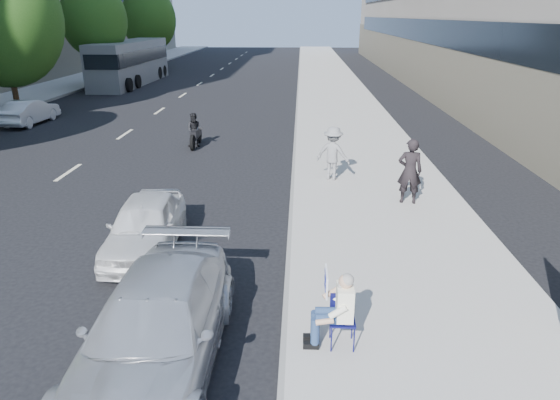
{
  "coord_description": "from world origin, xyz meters",
  "views": [
    {
      "loc": [
        1.68,
        -8.52,
        5.23
      ],
      "look_at": [
        1.22,
        2.59,
        1.09
      ],
      "focal_mm": 32.0,
      "sensor_mm": 36.0,
      "label": 1
    }
  ],
  "objects_px": {
    "white_sedan_near": "(145,225)",
    "white_sedan_mid": "(29,112)",
    "motorcycle": "(195,132)",
    "seated_protester": "(336,306)",
    "jogger": "(333,153)",
    "bus": "(130,63)",
    "pedestrian_woman": "(410,171)",
    "parked_sedan": "(156,328)"
  },
  "relations": [
    {
      "from": "jogger",
      "to": "bus",
      "type": "height_order",
      "value": "bus"
    },
    {
      "from": "white_sedan_mid",
      "to": "motorcycle",
      "type": "distance_m",
      "value": 10.28
    },
    {
      "from": "jogger",
      "to": "bus",
      "type": "bearing_deg",
      "value": -35.69
    },
    {
      "from": "pedestrian_woman",
      "to": "bus",
      "type": "relative_size",
      "value": 0.15
    },
    {
      "from": "pedestrian_woman",
      "to": "bus",
      "type": "distance_m",
      "value": 31.56
    },
    {
      "from": "pedestrian_woman",
      "to": "white_sedan_near",
      "type": "xyz_separation_m",
      "value": [
        -6.68,
        -3.08,
        -0.45
      ]
    },
    {
      "from": "white_sedan_near",
      "to": "white_sedan_mid",
      "type": "relative_size",
      "value": 1.0
    },
    {
      "from": "parked_sedan",
      "to": "white_sedan_near",
      "type": "distance_m",
      "value": 4.34
    },
    {
      "from": "motorcycle",
      "to": "seated_protester",
      "type": "bearing_deg",
      "value": -71.0
    },
    {
      "from": "jogger",
      "to": "motorcycle",
      "type": "height_order",
      "value": "jogger"
    },
    {
      "from": "pedestrian_woman",
      "to": "white_sedan_mid",
      "type": "bearing_deg",
      "value": -26.46
    },
    {
      "from": "seated_protester",
      "to": "jogger",
      "type": "xyz_separation_m",
      "value": [
        0.45,
        8.8,
        0.15
      ]
    },
    {
      "from": "seated_protester",
      "to": "pedestrian_woman",
      "type": "relative_size",
      "value": 0.7
    },
    {
      "from": "motorcycle",
      "to": "pedestrian_woman",
      "type": "bearing_deg",
      "value": -43.48
    },
    {
      "from": "seated_protester",
      "to": "motorcycle",
      "type": "distance_m",
      "value": 14.38
    },
    {
      "from": "pedestrian_woman",
      "to": "white_sedan_near",
      "type": "bearing_deg",
      "value": 31.55
    },
    {
      "from": "pedestrian_woman",
      "to": "motorcycle",
      "type": "relative_size",
      "value": 0.92
    },
    {
      "from": "white_sedan_near",
      "to": "seated_protester",
      "type": "bearing_deg",
      "value": -44.5
    },
    {
      "from": "white_sedan_mid",
      "to": "motorcycle",
      "type": "xyz_separation_m",
      "value": [
        9.34,
        -4.3,
        0.02
      ]
    },
    {
      "from": "seated_protester",
      "to": "motorcycle",
      "type": "bearing_deg",
      "value": 110.43
    },
    {
      "from": "white_sedan_mid",
      "to": "bus",
      "type": "xyz_separation_m",
      "value": [
        0.17,
        15.71,
        1.02
      ]
    },
    {
      "from": "jogger",
      "to": "motorcycle",
      "type": "bearing_deg",
      "value": -16.88
    },
    {
      "from": "white_sedan_mid",
      "to": "bus",
      "type": "bearing_deg",
      "value": -87.5
    },
    {
      "from": "seated_protester",
      "to": "white_sedan_near",
      "type": "height_order",
      "value": "seated_protester"
    },
    {
      "from": "pedestrian_woman",
      "to": "white_sedan_near",
      "type": "height_order",
      "value": "pedestrian_woman"
    },
    {
      "from": "white_sedan_mid",
      "to": "pedestrian_woman",
      "type": "bearing_deg",
      "value": 149.82
    },
    {
      "from": "seated_protester",
      "to": "motorcycle",
      "type": "relative_size",
      "value": 0.64
    },
    {
      "from": "white_sedan_near",
      "to": "white_sedan_mid",
      "type": "xyz_separation_m",
      "value": [
        -10.17,
        14.14,
        -0.02
      ]
    },
    {
      "from": "seated_protester",
      "to": "jogger",
      "type": "height_order",
      "value": "jogger"
    },
    {
      "from": "white_sedan_mid",
      "to": "parked_sedan",
      "type": "bearing_deg",
      "value": 125.5
    },
    {
      "from": "white_sedan_mid",
      "to": "motorcycle",
      "type": "bearing_deg",
      "value": 158.43
    },
    {
      "from": "white_sedan_near",
      "to": "white_sedan_mid",
      "type": "distance_m",
      "value": 17.42
    },
    {
      "from": "seated_protester",
      "to": "bus",
      "type": "relative_size",
      "value": 0.11
    },
    {
      "from": "white_sedan_near",
      "to": "jogger",
      "type": "bearing_deg",
      "value": 44.46
    },
    {
      "from": "white_sedan_near",
      "to": "motorcycle",
      "type": "distance_m",
      "value": 9.88
    },
    {
      "from": "jogger",
      "to": "white_sedan_near",
      "type": "relative_size",
      "value": 0.47
    },
    {
      "from": "pedestrian_woman",
      "to": "white_sedan_mid",
      "type": "distance_m",
      "value": 20.17
    },
    {
      "from": "jogger",
      "to": "parked_sedan",
      "type": "xyz_separation_m",
      "value": [
        -3.24,
        -9.28,
        -0.31
      ]
    },
    {
      "from": "seated_protester",
      "to": "white_sedan_mid",
      "type": "height_order",
      "value": "seated_protester"
    },
    {
      "from": "jogger",
      "to": "pedestrian_woman",
      "type": "relative_size",
      "value": 0.93
    },
    {
      "from": "jogger",
      "to": "white_sedan_near",
      "type": "xyz_separation_m",
      "value": [
        -4.64,
        -5.18,
        -0.38
      ]
    },
    {
      "from": "jogger",
      "to": "parked_sedan",
      "type": "bearing_deg",
      "value": 94.37
    }
  ]
}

